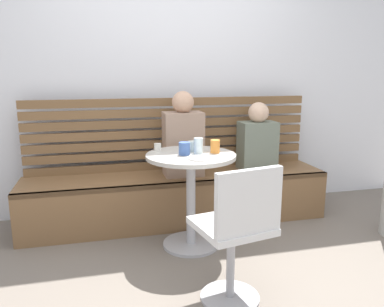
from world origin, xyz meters
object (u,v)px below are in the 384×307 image
at_px(booth_bench, 178,198).
at_px(cup_glass_tall, 198,146).
at_px(cup_espresso_small, 158,147).
at_px(plate_small, 200,158).
at_px(cup_mug_blue, 184,149).
at_px(person_child_left, 257,140).
at_px(cafe_table, 191,182).
at_px(cup_glass_short, 193,146).
at_px(person_adult, 183,138).
at_px(cup_tumbler_orange, 215,146).
at_px(white_chair, 237,231).

relative_size(booth_bench, cup_glass_tall, 22.50).
bearing_deg(cup_espresso_small, plate_small, -56.46).
relative_size(cup_mug_blue, cup_espresso_small, 1.70).
bearing_deg(person_child_left, cafe_table, -144.94).
relative_size(cafe_table, cup_glass_short, 9.25).
xyz_separation_m(person_adult, cup_espresso_small, (-0.27, -0.30, -0.01)).
bearing_deg(person_adult, cup_glass_short, -91.67).
bearing_deg(cup_glass_tall, cup_tumbler_orange, -1.47).
height_order(booth_bench, cafe_table, cafe_table).
distance_m(cup_glass_tall, cup_espresso_small, 0.34).
bearing_deg(cup_espresso_small, cup_glass_tall, -34.24).
relative_size(cup_glass_tall, cup_espresso_small, 2.14).
bearing_deg(cafe_table, cup_glass_short, 69.57).
bearing_deg(plate_small, booth_bench, 91.93).
distance_m(cafe_table, person_adult, 0.56).
bearing_deg(cup_glass_short, cup_glass_tall, -77.89).
bearing_deg(plate_small, white_chair, -85.55).
height_order(cafe_table, plate_small, plate_small).
xyz_separation_m(person_child_left, cup_espresso_small, (-1.00, -0.35, 0.05)).
distance_m(booth_bench, cup_glass_short, 0.70).
distance_m(cup_glass_short, plate_small, 0.27).
bearing_deg(booth_bench, cup_tumbler_orange, -69.66).
bearing_deg(person_adult, cafe_table, -95.39).
distance_m(cafe_table, cup_glass_short, 0.28).
xyz_separation_m(person_adult, cup_glass_short, (-0.01, -0.40, 0.01)).
height_order(person_adult, person_child_left, person_adult).
distance_m(person_child_left, cup_espresso_small, 1.06).
distance_m(booth_bench, cup_espresso_small, 0.67).
relative_size(cup_glass_tall, cup_tumbler_orange, 1.20).
relative_size(person_adult, cup_espresso_small, 13.27).
relative_size(cup_glass_tall, plate_small, 0.71).
relative_size(cafe_table, white_chair, 0.87).
distance_m(booth_bench, cup_tumbler_orange, 0.79).
bearing_deg(white_chair, booth_bench, 93.15).
height_order(cup_mug_blue, plate_small, cup_mug_blue).
distance_m(person_adult, cup_tumbler_orange, 0.52).
bearing_deg(booth_bench, cafe_table, -89.51).
height_order(cafe_table, person_adult, person_adult).
bearing_deg(person_adult, plate_small, -92.39).
height_order(person_child_left, cup_glass_tall, person_child_left).
xyz_separation_m(person_adult, cup_tumbler_orange, (0.14, -0.50, 0.02)).
height_order(booth_bench, person_child_left, person_child_left).
distance_m(person_child_left, plate_small, 1.04).
xyz_separation_m(white_chair, person_child_left, (0.70, 1.35, 0.25)).
bearing_deg(cup_espresso_small, person_child_left, 19.23).
bearing_deg(white_chair, person_adult, 90.95).
height_order(white_chair, cup_espresso_small, white_chair).
relative_size(white_chair, person_adult, 1.14).
distance_m(person_child_left, cup_glass_short, 0.86).
height_order(person_adult, cup_mug_blue, person_adult).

